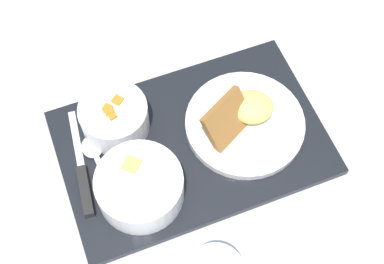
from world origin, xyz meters
TOP-DOWN VIEW (x-y plane):
  - ground_plane at (0.00, 0.00)m, footprint 4.00×4.00m
  - serving_tray at (0.00, 0.00)m, footprint 0.46×0.33m
  - bowl_salad at (-0.12, 0.06)m, footprint 0.11×0.11m
  - bowl_soup at (-0.10, -0.07)m, footprint 0.13×0.13m
  - plate_main at (0.09, 0.01)m, footprint 0.20×0.20m
  - knife at (-0.18, -0.04)m, footprint 0.02×0.19m
  - spoon at (-0.16, 0.00)m, footprint 0.05×0.14m

SIDE VIEW (x-z plane):
  - ground_plane at x=0.00m, z-range 0.00..0.00m
  - serving_tray at x=0.00m, z-range 0.00..0.01m
  - spoon at x=-0.16m, z-range 0.01..0.03m
  - knife at x=-0.18m, z-range 0.01..0.03m
  - plate_main at x=0.09m, z-range -0.01..0.07m
  - bowl_soup at x=-0.10m, z-range 0.02..0.08m
  - bowl_salad at x=-0.12m, z-range 0.02..0.08m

